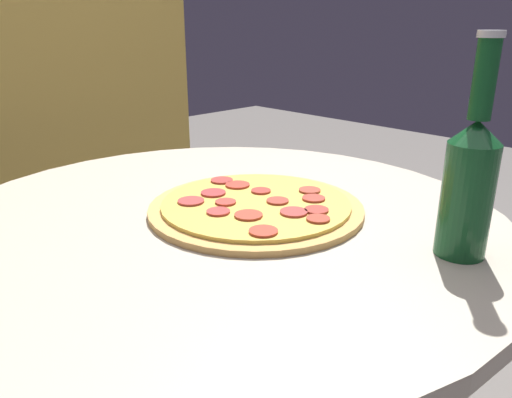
# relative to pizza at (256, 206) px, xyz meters

# --- Properties ---
(table) EXTENTS (0.88, 0.88, 0.74)m
(table) POSITION_rel_pizza_xyz_m (-0.05, 0.03, -0.20)
(table) COLOR #B2A893
(table) RESTS_ON ground_plane
(pizza) EXTENTS (0.34, 0.34, 0.02)m
(pizza) POSITION_rel_pizza_xyz_m (0.00, 0.00, 0.00)
(pizza) COLOR tan
(pizza) RESTS_ON table
(beer_bottle) EXTENTS (0.06, 0.06, 0.27)m
(beer_bottle) POSITION_rel_pizza_xyz_m (0.08, -0.29, 0.09)
(beer_bottle) COLOR #144C23
(beer_bottle) RESTS_ON table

